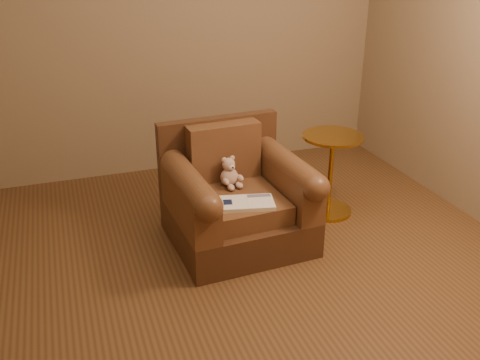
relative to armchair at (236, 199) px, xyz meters
name	(u,v)px	position (x,y,z in m)	size (l,w,h in m)	color
floor	(236,288)	(-0.19, -0.57, -0.31)	(4.00, 4.00, 0.00)	brown
armchair	(236,199)	(0.00, 0.00, 0.00)	(0.93, 0.89, 0.79)	#472A17
teddy_bear	(230,175)	(-0.02, 0.07, 0.15)	(0.15, 0.18, 0.21)	tan
guidebook	(247,203)	(-0.01, -0.24, 0.09)	(0.38, 0.28, 0.03)	beige
side_table	(330,172)	(0.80, 0.14, 0.03)	(0.45, 0.45, 0.63)	gold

